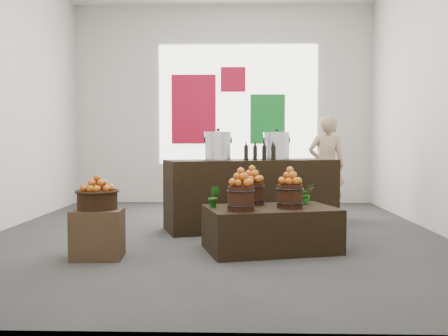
{
  "coord_description": "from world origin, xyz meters",
  "views": [
    {
      "loc": [
        0.3,
        -6.68,
        1.24
      ],
      "look_at": [
        0.12,
        -0.4,
        0.91
      ],
      "focal_mm": 40.0,
      "sensor_mm": 36.0,
      "label": 1
    }
  ],
  "objects_px": {
    "counter": "(251,194)",
    "stock_pot_left": "(218,147)",
    "display_table": "(271,229)",
    "shopper": "(326,166)",
    "crate": "(98,234)",
    "wicker_basket": "(97,200)",
    "stock_pot_center": "(276,147)"
  },
  "relations": [
    {
      "from": "shopper",
      "to": "display_table",
      "type": "bearing_deg",
      "value": 69.38
    },
    {
      "from": "stock_pot_center",
      "to": "stock_pot_left",
      "type": "bearing_deg",
      "value": -161.77
    },
    {
      "from": "crate",
      "to": "wicker_basket",
      "type": "relative_size",
      "value": 1.25
    },
    {
      "from": "stock_pot_left",
      "to": "stock_pot_center",
      "type": "height_order",
      "value": "same"
    },
    {
      "from": "wicker_basket",
      "to": "stock_pot_center",
      "type": "distance_m",
      "value": 2.91
    },
    {
      "from": "counter",
      "to": "display_table",
      "type": "bearing_deg",
      "value": -101.08
    },
    {
      "from": "stock_pot_center",
      "to": "shopper",
      "type": "xyz_separation_m",
      "value": [
        0.93,
        1.15,
        -0.33
      ]
    },
    {
      "from": "display_table",
      "to": "stock_pot_center",
      "type": "relative_size",
      "value": 3.86
    },
    {
      "from": "stock_pot_center",
      "to": "shopper",
      "type": "bearing_deg",
      "value": 51.08
    },
    {
      "from": "crate",
      "to": "wicker_basket",
      "type": "xyz_separation_m",
      "value": [
        0.0,
        0.0,
        0.36
      ]
    },
    {
      "from": "display_table",
      "to": "stock_pot_left",
      "type": "relative_size",
      "value": 3.86
    },
    {
      "from": "wicker_basket",
      "to": "shopper",
      "type": "height_order",
      "value": "shopper"
    },
    {
      "from": "shopper",
      "to": "counter",
      "type": "bearing_deg",
      "value": 46.05
    },
    {
      "from": "crate",
      "to": "stock_pot_left",
      "type": "distance_m",
      "value": 2.3
    },
    {
      "from": "counter",
      "to": "stock_pot_left",
      "type": "relative_size",
      "value": 6.47
    },
    {
      "from": "counter",
      "to": "stock_pot_center",
      "type": "xyz_separation_m",
      "value": [
        0.36,
        0.12,
        0.68
      ]
    },
    {
      "from": "display_table",
      "to": "counter",
      "type": "height_order",
      "value": "counter"
    },
    {
      "from": "display_table",
      "to": "shopper",
      "type": "distance_m",
      "value": 2.99
    },
    {
      "from": "display_table",
      "to": "stock_pot_left",
      "type": "distance_m",
      "value": 1.72
    },
    {
      "from": "crate",
      "to": "stock_pot_left",
      "type": "relative_size",
      "value": 1.41
    },
    {
      "from": "crate",
      "to": "counter",
      "type": "distance_m",
      "value": 2.53
    },
    {
      "from": "stock_pot_center",
      "to": "counter",
      "type": "bearing_deg",
      "value": -161.77
    },
    {
      "from": "counter",
      "to": "stock_pot_left",
      "type": "bearing_deg",
      "value": -180.0
    },
    {
      "from": "stock_pot_left",
      "to": "stock_pot_center",
      "type": "xyz_separation_m",
      "value": [
        0.83,
        0.27,
        0.0
      ]
    },
    {
      "from": "crate",
      "to": "stock_pot_left",
      "type": "bearing_deg",
      "value": 54.78
    },
    {
      "from": "display_table",
      "to": "shopper",
      "type": "bearing_deg",
      "value": 52.78
    },
    {
      "from": "crate",
      "to": "display_table",
      "type": "relative_size",
      "value": 0.36
    },
    {
      "from": "display_table",
      "to": "shopper",
      "type": "relative_size",
      "value": 0.85
    },
    {
      "from": "wicker_basket",
      "to": "counter",
      "type": "relative_size",
      "value": 0.17
    },
    {
      "from": "display_table",
      "to": "shopper",
      "type": "xyz_separation_m",
      "value": [
        1.11,
        2.71,
        0.59
      ]
    },
    {
      "from": "crate",
      "to": "shopper",
      "type": "relative_size",
      "value": 0.31
    },
    {
      "from": "counter",
      "to": "shopper",
      "type": "bearing_deg",
      "value": 26.24
    }
  ]
}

